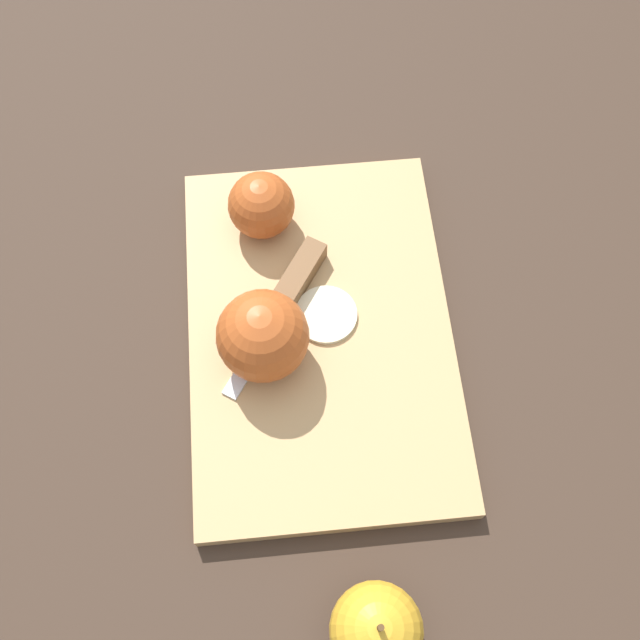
{
  "coord_description": "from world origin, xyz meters",
  "views": [
    {
      "loc": [
        0.29,
        -0.05,
        0.68
      ],
      "look_at": [
        0.0,
        0.0,
        0.04
      ],
      "focal_mm": 42.0,
      "sensor_mm": 36.0,
      "label": 1
    }
  ],
  "objects_px": {
    "apple_half_left": "(261,205)",
    "apple_whole": "(382,629)",
    "knife": "(295,283)",
    "apple_half_right": "(263,336)"
  },
  "relations": [
    {
      "from": "apple_half_left",
      "to": "apple_half_right",
      "type": "distance_m",
      "value": 0.15
    },
    {
      "from": "apple_half_left",
      "to": "apple_whole",
      "type": "xyz_separation_m",
      "value": [
        0.4,
        0.04,
        -0.01
      ]
    },
    {
      "from": "knife",
      "to": "apple_half_right",
      "type": "bearing_deg",
      "value": 7.09
    },
    {
      "from": "apple_half_left",
      "to": "knife",
      "type": "relative_size",
      "value": 0.44
    },
    {
      "from": "apple_half_left",
      "to": "apple_half_right",
      "type": "height_order",
      "value": "apple_half_right"
    },
    {
      "from": "apple_whole",
      "to": "apple_half_left",
      "type": "bearing_deg",
      "value": -173.97
    },
    {
      "from": "apple_half_left",
      "to": "apple_whole",
      "type": "relative_size",
      "value": 0.76
    },
    {
      "from": "knife",
      "to": "apple_whole",
      "type": "relative_size",
      "value": 1.73
    },
    {
      "from": "apple_half_right",
      "to": "apple_whole",
      "type": "bearing_deg",
      "value": -43.67
    },
    {
      "from": "apple_half_left",
      "to": "apple_whole",
      "type": "distance_m",
      "value": 0.41
    }
  ]
}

